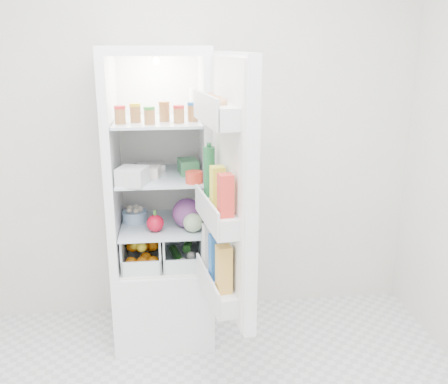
{
  "coord_description": "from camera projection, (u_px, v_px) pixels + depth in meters",
  "views": [
    {
      "loc": [
        -0.14,
        -1.72,
        1.81
      ],
      "look_at": [
        0.16,
        0.95,
        1.01
      ],
      "focal_mm": 40.0,
      "sensor_mm": 36.0,
      "label": 1
    }
  ],
  "objects": [
    {
      "name": "foil_tray",
      "position": [
        151.0,
        167.0,
        3.08
      ],
      "size": [
        0.18,
        0.14,
        0.04
      ],
      "primitive_type": "cube",
      "rotation": [
        0.0,
        0.0,
        0.08
      ],
      "color": "#B5B5B9",
      "rests_on": "shelf_mid"
    },
    {
      "name": "tub_green",
      "position": [
        188.0,
        167.0,
        3.0
      ],
      "size": [
        0.13,
        0.17,
        0.09
      ],
      "primitive_type": "cube",
      "rotation": [
        0.0,
        0.0,
        0.15
      ],
      "color": "#3B834C",
      "rests_on": "shelf_mid"
    },
    {
      "name": "veg_pile",
      "position": [
        183.0,
        250.0,
        3.13
      ],
      "size": [
        0.16,
        0.3,
        0.1
      ],
      "color": "#1A4517",
      "rests_on": "refrigerator"
    },
    {
      "name": "mushroom_bowl",
      "position": [
        135.0,
        216.0,
        3.09
      ],
      "size": [
        0.19,
        0.19,
        0.07
      ],
      "primitive_type": "cylinder",
      "rotation": [
        0.0,
        0.0,
        -0.28
      ],
      "color": "#97BBE1",
      "rests_on": "shelf_low"
    },
    {
      "name": "crisper_right",
      "position": [
        182.0,
        243.0,
        3.12
      ],
      "size": [
        0.23,
        0.46,
        0.22
      ],
      "primitive_type": null,
      "color": "silver",
      "rests_on": "refrigerator"
    },
    {
      "name": "crisper_left",
      "position": [
        143.0,
        245.0,
        3.09
      ],
      "size": [
        0.23,
        0.46,
        0.22
      ],
      "primitive_type": null,
      "color": "silver",
      "rests_on": "refrigerator"
    },
    {
      "name": "tub_white",
      "position": [
        132.0,
        176.0,
        2.76
      ],
      "size": [
        0.19,
        0.19,
        0.1
      ],
      "primitive_type": "cube",
      "rotation": [
        0.0,
        0.0,
        -0.3
      ],
      "color": "silver",
      "rests_on": "shelf_mid"
    },
    {
      "name": "shelf_top",
      "position": [
        158.0,
        121.0,
        2.88
      ],
      "size": [
        0.49,
        0.53,
        0.02
      ],
      "primitive_type": "cube",
      "color": "silver",
      "rests_on": "refrigerator"
    },
    {
      "name": "bell_pepper",
      "position": [
        155.0,
        223.0,
        2.92
      ],
      "size": [
        0.1,
        0.1,
        0.1
      ],
      "primitive_type": "sphere",
      "color": "red",
      "rests_on": "shelf_low"
    },
    {
      "name": "red_cabbage",
      "position": [
        187.0,
        213.0,
        2.99
      ],
      "size": [
        0.18,
        0.18,
        0.18
      ],
      "primitive_type": "sphere",
      "color": "#5D1F59",
      "rests_on": "shelf_low"
    },
    {
      "name": "refrigerator",
      "position": [
        162.0,
        232.0,
        3.15
      ],
      "size": [
        0.6,
        0.6,
        1.8
      ],
      "color": "white",
      "rests_on": "ground"
    },
    {
      "name": "squeeze_bottle",
      "position": [
        194.0,
        103.0,
        2.96
      ],
      "size": [
        0.05,
        0.05,
        0.17
      ],
      "primitive_type": "cylinder",
      "rotation": [
        0.0,
        0.0,
        -0.07
      ],
      "color": "white",
      "rests_on": "shelf_top"
    },
    {
      "name": "room_walls",
      "position": [
        208.0,
        110.0,
        1.72
      ],
      "size": [
        3.02,
        3.02,
        2.61
      ],
      "color": "beige",
      "rests_on": "ground"
    },
    {
      "name": "fridge_door",
      "position": [
        228.0,
        195.0,
        2.46
      ],
      "size": [
        0.25,
        0.6,
        1.3
      ],
      "rotation": [
        0.0,
        0.0,
        1.71
      ],
      "color": "white",
      "rests_on": "refrigerator"
    },
    {
      "name": "condiment_jars",
      "position": [
        157.0,
        115.0,
        2.76
      ],
      "size": [
        0.46,
        0.16,
        0.08
      ],
      "color": "#B21919",
      "rests_on": "shelf_top"
    },
    {
      "name": "shelf_mid",
      "position": [
        160.0,
        176.0,
        2.98
      ],
      "size": [
        0.49,
        0.53,
        0.02
      ],
      "primitive_type": "cube",
      "color": "silver",
      "rests_on": "refrigerator"
    },
    {
      "name": "tin_red",
      "position": [
        194.0,
        177.0,
        2.8
      ],
      "size": [
        0.1,
        0.1,
        0.06
      ],
      "primitive_type": "cylinder",
      "rotation": [
        0.0,
        0.0,
        -0.08
      ],
      "color": "red",
      "rests_on": "shelf_mid"
    },
    {
      "name": "salad_bag",
      "position": [
        193.0,
        223.0,
        2.92
      ],
      "size": [
        0.11,
        0.11,
        0.11
      ],
      "primitive_type": "sphere",
      "color": "#99B588",
      "rests_on": "shelf_low"
    },
    {
      "name": "citrus_pile",
      "position": [
        143.0,
        251.0,
        3.08
      ],
      "size": [
        0.2,
        0.31,
        0.16
      ],
      "color": "orange",
      "rests_on": "refrigerator"
    },
    {
      "name": "shelf_low",
      "position": [
        162.0,
        225.0,
        3.07
      ],
      "size": [
        0.49,
        0.53,
        0.01
      ],
      "primitive_type": "cube",
      "color": "silver",
      "rests_on": "refrigerator"
    },
    {
      "name": "tub_cream",
      "position": [
        150.0,
        172.0,
        2.92
      ],
      "size": [
        0.13,
        0.13,
        0.06
      ],
      "primitive_type": "cube",
      "rotation": [
        0.0,
        0.0,
        -0.18
      ],
      "color": "white",
      "rests_on": "shelf_mid"
    }
  ]
}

